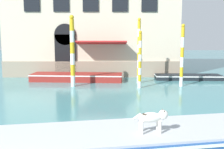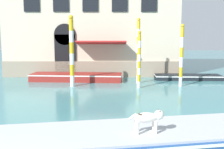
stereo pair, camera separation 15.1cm
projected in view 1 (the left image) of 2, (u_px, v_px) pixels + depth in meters
palazzo_left at (93, 2)px, 22.95m from camera, size 14.07×7.40×12.41m
boat_foreground at (152, 140)px, 7.21m from camera, size 9.07×3.65×0.70m
dog_on_deck at (153, 118)px, 6.78m from camera, size 0.93×0.34×0.62m
boat_moored_near_palazzo at (77, 77)px, 19.15m from camera, size 6.72×2.30×0.52m
boat_moored_far at (188, 77)px, 19.76m from camera, size 4.98×1.65×0.35m
mooring_pole_0 at (140, 59)px, 16.20m from camera, size 0.21×0.21×3.56m
mooring_pole_1 at (139, 51)px, 17.87m from camera, size 0.22×0.22×4.45m
mooring_pole_2 at (72, 51)px, 16.64m from camera, size 0.29×0.29×4.54m
mooring_pole_3 at (182, 55)px, 16.66m from camera, size 0.22×0.22×3.99m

